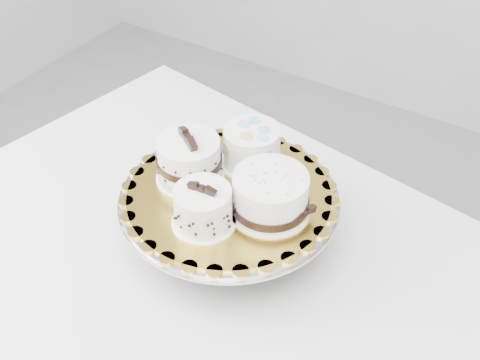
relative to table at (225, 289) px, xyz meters
The scene contains 7 objects.
table is the anchor object (origin of this frame).
cake_stand 0.16m from the table, 110.91° to the left, with size 0.37×0.37×0.10m.
cake_board 0.20m from the table, 110.91° to the left, with size 0.34×0.34×0.00m, color gold.
cake_swirl 0.23m from the table, 106.75° to the right, with size 0.10×0.10×0.08m.
cake_banded 0.25m from the table, 156.77° to the left, with size 0.14×0.14×0.09m.
cake_dots 0.27m from the table, 101.22° to the left, with size 0.12×0.12×0.07m.
cake_ribbon 0.24m from the table, 34.08° to the left, with size 0.15×0.15×0.07m.
Camera 1 is at (0.47, -0.55, 1.51)m, focal length 45.00 mm.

